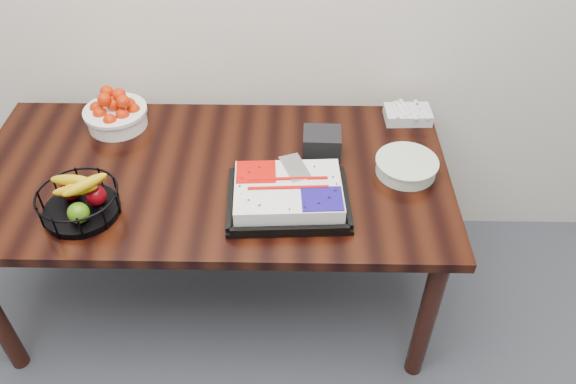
{
  "coord_description": "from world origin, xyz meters",
  "views": [
    {
      "loc": [
        0.32,
        0.38,
        2.11
      ],
      "look_at": [
        0.3,
        1.8,
        0.83
      ],
      "focal_mm": 35.0,
      "sensor_mm": 36.0,
      "label": 1
    }
  ],
  "objects_px": {
    "tangerine_bowl": "(115,111)",
    "fruit_basket": "(79,200)",
    "cake_tray": "(288,195)",
    "plate_stack": "(406,166)",
    "table": "(212,188)",
    "napkin_box": "(322,144)"
  },
  "relations": [
    {
      "from": "tangerine_bowl",
      "to": "fruit_basket",
      "type": "bearing_deg",
      "value": -89.74
    },
    {
      "from": "table",
      "to": "fruit_basket",
      "type": "bearing_deg",
      "value": -150.33
    },
    {
      "from": "napkin_box",
      "to": "tangerine_bowl",
      "type": "bearing_deg",
      "value": 167.9
    },
    {
      "from": "cake_tray",
      "to": "fruit_basket",
      "type": "relative_size",
      "value": 1.6
    },
    {
      "from": "cake_tray",
      "to": "napkin_box",
      "type": "xyz_separation_m",
      "value": [
        0.12,
        0.28,
        0.01
      ]
    },
    {
      "from": "table",
      "to": "cake_tray",
      "type": "distance_m",
      "value": 0.37
    },
    {
      "from": "table",
      "to": "napkin_box",
      "type": "height_order",
      "value": "napkin_box"
    },
    {
      "from": "cake_tray",
      "to": "plate_stack",
      "type": "relative_size",
      "value": 1.9
    },
    {
      "from": "table",
      "to": "tangerine_bowl",
      "type": "relative_size",
      "value": 7.01
    },
    {
      "from": "cake_tray",
      "to": "plate_stack",
      "type": "height_order",
      "value": "cake_tray"
    },
    {
      "from": "cake_tray",
      "to": "tangerine_bowl",
      "type": "height_order",
      "value": "tangerine_bowl"
    },
    {
      "from": "cake_tray",
      "to": "plate_stack",
      "type": "xyz_separation_m",
      "value": [
        0.44,
        0.18,
        -0.01
      ]
    },
    {
      "from": "table",
      "to": "fruit_basket",
      "type": "relative_size",
      "value": 6.5
    },
    {
      "from": "tangerine_bowl",
      "to": "table",
      "type": "bearing_deg",
      "value": -34.64
    },
    {
      "from": "tangerine_bowl",
      "to": "fruit_basket",
      "type": "distance_m",
      "value": 0.52
    },
    {
      "from": "cake_tray",
      "to": "fruit_basket",
      "type": "distance_m",
      "value": 0.72
    },
    {
      "from": "cake_tray",
      "to": "tangerine_bowl",
      "type": "relative_size",
      "value": 1.73
    },
    {
      "from": "cake_tray",
      "to": "fruit_basket",
      "type": "xyz_separation_m",
      "value": [
        -0.71,
        -0.06,
        0.02
      ]
    },
    {
      "from": "plate_stack",
      "to": "napkin_box",
      "type": "height_order",
      "value": "napkin_box"
    },
    {
      "from": "fruit_basket",
      "to": "plate_stack",
      "type": "height_order",
      "value": "fruit_basket"
    },
    {
      "from": "napkin_box",
      "to": "plate_stack",
      "type": "bearing_deg",
      "value": -18.31
    },
    {
      "from": "fruit_basket",
      "to": "napkin_box",
      "type": "bearing_deg",
      "value": 22.32
    }
  ]
}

